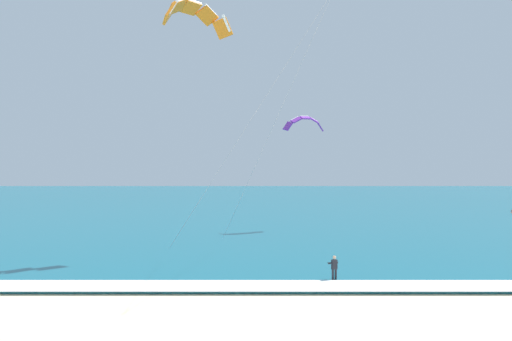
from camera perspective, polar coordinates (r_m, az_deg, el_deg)
The scene contains 6 objects.
sea at distance 88.55m, azimuth 3.22°, elevation -3.76°, with size 200.00×120.00×0.20m, color #146075.
surf_foam at distance 30.36m, azimuth 9.12°, elevation -12.86°, with size 200.00×2.64×0.04m, color white.
surfboard at distance 31.98m, azimuth 9.18°, elevation -12.50°, with size 0.86×1.47×0.09m.
kitesurfer at distance 31.80m, azimuth 9.17°, elevation -10.89°, with size 0.63×0.63×1.69m.
kite_primary at distance 40.95m, azimuth -6.72°, elevation 17.23°, with size 11.89×10.40×18.85m.
kite_distant at distance 55.24m, azimuth 5.84°, elevation 5.53°, with size 4.60×2.19×1.73m.
Camera 1 is at (-4.56, -16.83, 7.51)m, focal length 35.05 mm.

